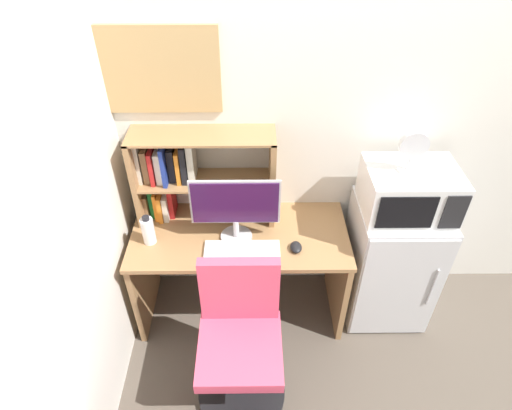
{
  "coord_description": "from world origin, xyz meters",
  "views": [
    {
      "loc": [
        -0.8,
        -2.25,
        2.52
      ],
      "look_at": [
        -0.78,
        -0.33,
        0.97
      ],
      "focal_mm": 30.24,
      "sensor_mm": 36.0,
      "label": 1
    }
  ],
  "objects_px": {
    "hutch_bookshelf": "(184,173)",
    "computer_mouse": "(296,247)",
    "microwave": "(409,191)",
    "mini_fridge": "(390,262)",
    "keyboard": "(242,250)",
    "wall_corkboard": "(159,71)",
    "desk_fan": "(413,150)",
    "monitor": "(235,206)",
    "water_bottle": "(148,230)",
    "desk_chair": "(240,346)"
  },
  "relations": [
    {
      "from": "hutch_bookshelf",
      "to": "computer_mouse",
      "type": "xyz_separation_m",
      "value": [
        0.66,
        -0.33,
        -0.3
      ]
    },
    {
      "from": "water_bottle",
      "to": "microwave",
      "type": "bearing_deg",
      "value": 3.19
    },
    {
      "from": "mini_fridge",
      "to": "desk_chair",
      "type": "xyz_separation_m",
      "value": [
        -0.98,
        -0.6,
        -0.03
      ]
    },
    {
      "from": "computer_mouse",
      "to": "water_bottle",
      "type": "height_order",
      "value": "water_bottle"
    },
    {
      "from": "keyboard",
      "to": "desk_fan",
      "type": "xyz_separation_m",
      "value": [
        0.92,
        0.16,
        0.58
      ]
    },
    {
      "from": "keyboard",
      "to": "computer_mouse",
      "type": "height_order",
      "value": "computer_mouse"
    },
    {
      "from": "mini_fridge",
      "to": "wall_corkboard",
      "type": "xyz_separation_m",
      "value": [
        -1.4,
        0.28,
        1.19
      ]
    },
    {
      "from": "monitor",
      "to": "computer_mouse",
      "type": "bearing_deg",
      "value": -17.06
    },
    {
      "from": "hutch_bookshelf",
      "to": "desk_chair",
      "type": "xyz_separation_m",
      "value": [
        0.34,
        -0.77,
        -0.63
      ]
    },
    {
      "from": "hutch_bookshelf",
      "to": "computer_mouse",
      "type": "height_order",
      "value": "hutch_bookshelf"
    },
    {
      "from": "desk_chair",
      "to": "microwave",
      "type": "bearing_deg",
      "value": 31.67
    },
    {
      "from": "computer_mouse",
      "to": "water_bottle",
      "type": "distance_m",
      "value": 0.88
    },
    {
      "from": "desk_fan",
      "to": "water_bottle",
      "type": "bearing_deg",
      "value": -176.92
    },
    {
      "from": "keyboard",
      "to": "wall_corkboard",
      "type": "relative_size",
      "value": 0.68
    },
    {
      "from": "mini_fridge",
      "to": "desk_chair",
      "type": "relative_size",
      "value": 0.95
    },
    {
      "from": "mini_fridge",
      "to": "computer_mouse",
      "type": "bearing_deg",
      "value": -166.4
    },
    {
      "from": "microwave",
      "to": "desk_chair",
      "type": "relative_size",
      "value": 0.55
    },
    {
      "from": "computer_mouse",
      "to": "desk_chair",
      "type": "distance_m",
      "value": 0.64
    },
    {
      "from": "water_bottle",
      "to": "wall_corkboard",
      "type": "height_order",
      "value": "wall_corkboard"
    },
    {
      "from": "mini_fridge",
      "to": "desk_fan",
      "type": "relative_size",
      "value": 3.59
    },
    {
      "from": "computer_mouse",
      "to": "microwave",
      "type": "xyz_separation_m",
      "value": [
        0.65,
        0.16,
        0.29
      ]
    },
    {
      "from": "desk_fan",
      "to": "keyboard",
      "type": "bearing_deg",
      "value": -169.88
    },
    {
      "from": "monitor",
      "to": "mini_fridge",
      "type": "height_order",
      "value": "monitor"
    },
    {
      "from": "computer_mouse",
      "to": "desk_fan",
      "type": "bearing_deg",
      "value": 14.39
    },
    {
      "from": "hutch_bookshelf",
      "to": "computer_mouse",
      "type": "bearing_deg",
      "value": -26.54
    },
    {
      "from": "computer_mouse",
      "to": "keyboard",
      "type": "bearing_deg",
      "value": -178.31
    },
    {
      "from": "hutch_bookshelf",
      "to": "monitor",
      "type": "xyz_separation_m",
      "value": [
        0.31,
        -0.22,
        -0.08
      ]
    },
    {
      "from": "keyboard",
      "to": "mini_fridge",
      "type": "height_order",
      "value": "mini_fridge"
    },
    {
      "from": "desk_fan",
      "to": "desk_chair",
      "type": "bearing_deg",
      "value": -147.31
    },
    {
      "from": "mini_fridge",
      "to": "microwave",
      "type": "xyz_separation_m",
      "value": [
        0.0,
        0.0,
        0.58
      ]
    },
    {
      "from": "keyboard",
      "to": "microwave",
      "type": "height_order",
      "value": "microwave"
    },
    {
      "from": "desk_fan",
      "to": "hutch_bookshelf",
      "type": "bearing_deg",
      "value": 172.04
    },
    {
      "from": "water_bottle",
      "to": "desk_fan",
      "type": "xyz_separation_m",
      "value": [
        1.47,
        0.08,
        0.5
      ]
    },
    {
      "from": "microwave",
      "to": "wall_corkboard",
      "type": "relative_size",
      "value": 0.79
    },
    {
      "from": "desk_fan",
      "to": "computer_mouse",
      "type": "bearing_deg",
      "value": -165.61
    },
    {
      "from": "hutch_bookshelf",
      "to": "keyboard",
      "type": "xyz_separation_m",
      "value": [
        0.35,
        -0.34,
        -0.31
      ]
    },
    {
      "from": "keyboard",
      "to": "desk_fan",
      "type": "height_order",
      "value": "desk_fan"
    },
    {
      "from": "keyboard",
      "to": "water_bottle",
      "type": "bearing_deg",
      "value": 171.29
    },
    {
      "from": "monitor",
      "to": "mini_fridge",
      "type": "bearing_deg",
      "value": 2.79
    },
    {
      "from": "desk_chair",
      "to": "keyboard",
      "type": "bearing_deg",
      "value": 88.71
    },
    {
      "from": "hutch_bookshelf",
      "to": "desk_fan",
      "type": "height_order",
      "value": "desk_fan"
    },
    {
      "from": "monitor",
      "to": "desk_fan",
      "type": "xyz_separation_m",
      "value": [
        0.96,
        0.05,
        0.34
      ]
    },
    {
      "from": "hutch_bookshelf",
      "to": "wall_corkboard",
      "type": "distance_m",
      "value": 0.61
    },
    {
      "from": "mini_fridge",
      "to": "microwave",
      "type": "height_order",
      "value": "microwave"
    },
    {
      "from": "keyboard",
      "to": "wall_corkboard",
      "type": "distance_m",
      "value": 1.1
    },
    {
      "from": "microwave",
      "to": "mini_fridge",
      "type": "bearing_deg",
      "value": -90.15
    },
    {
      "from": "mini_fridge",
      "to": "wall_corkboard",
      "type": "height_order",
      "value": "wall_corkboard"
    },
    {
      "from": "computer_mouse",
      "to": "desk_fan",
      "type": "height_order",
      "value": "desk_fan"
    },
    {
      "from": "computer_mouse",
      "to": "desk_fan",
      "type": "distance_m",
      "value": 0.84
    },
    {
      "from": "hutch_bookshelf",
      "to": "computer_mouse",
      "type": "relative_size",
      "value": 8.68
    }
  ]
}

